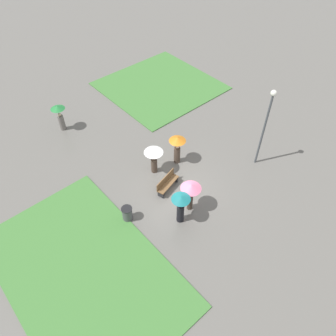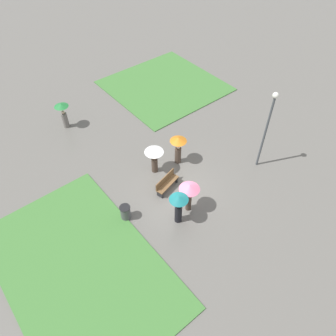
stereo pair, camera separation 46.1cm
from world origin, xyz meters
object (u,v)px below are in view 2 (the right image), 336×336
object	(u,v)px
park_bench	(167,183)
lone_walker_far_path	(63,113)
lamp_post	(268,122)
crowd_person_teal	(179,206)
crowd_person_orange	(178,146)
crowd_person_white	(154,156)
trash_bin	(125,212)
crowd_person_pink	(189,191)

from	to	relation	value
park_bench	lone_walker_far_path	size ratio (longest dim) A/B	0.90
lamp_post	crowd_person_teal	xyz separation A→B (m)	(-6.25, -0.10, -1.96)
park_bench	crowd_person_orange	xyz separation A→B (m)	(1.85, 1.21, 0.82)
crowd_person_white	lone_walker_far_path	bearing A→B (deg)	92.21
crowd_person_orange	crowd_person_teal	xyz separation A→B (m)	(-2.74, -3.26, -0.08)
crowd_person_white	crowd_person_orange	bearing A→B (deg)	-24.66
lamp_post	trash_bin	bearing A→B (deg)	168.19
lamp_post	trash_bin	xyz separation A→B (m)	(-8.22, 1.72, -2.73)
crowd_person_white	crowd_person_pink	size ratio (longest dim) A/B	0.91
park_bench	lone_walker_far_path	bearing A→B (deg)	87.43
crowd_person_white	crowd_person_orange	distance (m)	1.56
lone_walker_far_path	lamp_post	bearing A→B (deg)	166.08
park_bench	crowd_person_orange	world-z (taller)	crowd_person_orange
trash_bin	crowd_person_white	size ratio (longest dim) A/B	0.50
crowd_person_orange	park_bench	bearing A→B (deg)	46.40
lamp_post	crowd_person_orange	xyz separation A→B (m)	(-3.51, 3.15, -1.88)
trash_bin	lone_walker_far_path	size ratio (longest dim) A/B	0.47
crowd_person_white	crowd_person_pink	distance (m)	3.32
crowd_person_orange	lone_walker_far_path	size ratio (longest dim) A/B	1.04
crowd_person_teal	lone_walker_far_path	size ratio (longest dim) A/B	1.03
crowd_person_white	crowd_person_teal	bearing A→B (deg)	-123.45
crowd_person_white	crowd_person_teal	size ratio (longest dim) A/B	0.90
crowd_person_pink	crowd_person_teal	bearing A→B (deg)	168.45
trash_bin	crowd_person_white	distance (m)	3.69
park_bench	crowd_person_teal	xyz separation A→B (m)	(-0.90, -2.04, 0.75)
crowd_person_teal	crowd_person_pink	xyz separation A→B (m)	(0.90, 0.23, 0.23)
park_bench	lone_walker_far_path	xyz separation A→B (m)	(-1.79, 8.48, 0.68)
crowd_person_orange	crowd_person_pink	world-z (taller)	crowd_person_orange
park_bench	crowd_person_white	size ratio (longest dim) A/B	0.97
trash_bin	crowd_person_pink	size ratio (longest dim) A/B	0.46
park_bench	trash_bin	bearing A→B (deg)	169.95
crowd_person_teal	crowd_person_pink	size ratio (longest dim) A/B	1.02
crowd_person_white	crowd_person_orange	world-z (taller)	crowd_person_orange
lamp_post	lone_walker_far_path	size ratio (longest dim) A/B	2.73
trash_bin	crowd_person_pink	xyz separation A→B (m)	(2.86, -1.59, 1.01)
crowd_person_white	crowd_person_pink	bearing A→B (deg)	-109.98
trash_bin	crowd_person_pink	distance (m)	3.43
park_bench	crowd_person_pink	bearing A→B (deg)	-104.47
park_bench	trash_bin	distance (m)	2.87
lone_walker_far_path	crowd_person_teal	bearing A→B (deg)	136.49
crowd_person_orange	crowd_person_pink	xyz separation A→B (m)	(-1.85, -3.02, 0.15)
crowd_person_orange	trash_bin	bearing A→B (deg)	30.03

